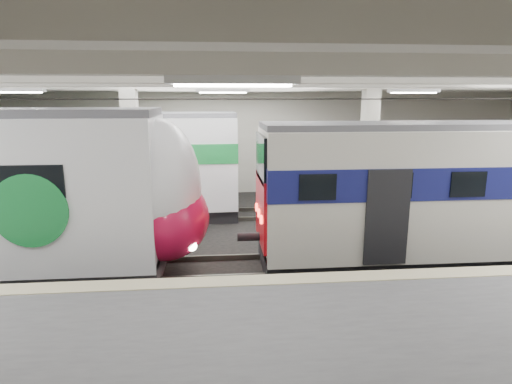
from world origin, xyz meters
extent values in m
cube|color=black|center=(0.00, 0.00, -0.05)|extent=(36.00, 24.00, 0.10)
cube|color=silver|center=(0.00, 0.00, 5.55)|extent=(36.00, 24.00, 0.20)
cube|color=beige|center=(0.00, 10.00, 2.75)|extent=(30.00, 0.10, 5.50)
cube|color=beige|center=(0.00, -3.25, 1.11)|extent=(30.00, 0.50, 0.02)
cube|color=beige|center=(-3.00, 3.00, 2.75)|extent=(0.50, 0.50, 5.50)
cube|color=beige|center=(5.00, 3.00, 2.75)|extent=(0.50, 0.50, 5.50)
cube|color=beige|center=(0.00, 0.00, 5.25)|extent=(30.00, 18.00, 0.50)
cube|color=#59544C|center=(0.00, 0.00, 0.08)|extent=(30.00, 1.52, 0.16)
cube|color=#59544C|center=(0.00, 5.50, 0.08)|extent=(30.00, 1.52, 0.16)
cylinder|color=black|center=(0.00, 0.00, 4.70)|extent=(30.00, 0.03, 0.03)
cylinder|color=black|center=(0.00, 5.50, 4.70)|extent=(30.00, 0.03, 0.03)
cube|color=white|center=(0.00, -2.00, 4.92)|extent=(26.00, 8.40, 0.12)
ellipsoid|color=white|center=(-1.76, 0.00, 2.39)|extent=(2.22, 2.75, 3.70)
ellipsoid|color=#C5103B|center=(-1.64, 0.00, 1.56)|extent=(2.36, 2.80, 2.26)
cylinder|color=#198B3B|center=(-4.52, -1.43, 2.20)|extent=(1.74, 0.06, 1.74)
cube|color=beige|center=(7.00, 0.00, 2.21)|extent=(12.00, 2.63, 3.42)
cube|color=navy|center=(7.00, 0.00, 2.62)|extent=(12.04, 2.69, 0.83)
cube|color=red|center=(0.96, 0.00, 1.73)|extent=(0.08, 2.24, 1.88)
cube|color=black|center=(0.96, 0.00, 3.16)|extent=(0.08, 2.10, 1.23)
cube|color=#4C4C51|center=(7.00, 0.00, 4.00)|extent=(12.00, 2.05, 0.16)
cube|color=black|center=(7.00, 0.00, 0.35)|extent=(12.00, 1.84, 0.70)
cube|color=white|center=(-5.93, 5.50, 2.25)|extent=(12.95, 2.82, 3.50)
cube|color=#198B3B|center=(-5.93, 5.50, 2.71)|extent=(12.99, 2.88, 0.74)
cube|color=#4C4C51|center=(-5.93, 5.50, 4.09)|extent=(12.94, 2.36, 0.16)
cube|color=black|center=(-5.93, 5.50, 0.30)|extent=(12.94, 2.55, 0.60)
camera|label=1|loc=(-0.20, -11.32, 4.75)|focal=30.00mm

